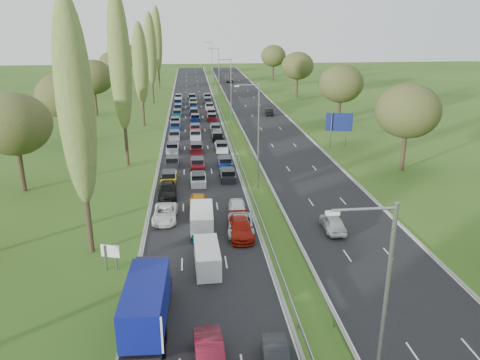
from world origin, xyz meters
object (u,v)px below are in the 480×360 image
white_van_rear (202,218)px  direction_sign (339,124)px  near_car_3 (167,190)px  blue_lorry (148,301)px  white_van_front (207,256)px  near_car_2 (165,213)px  info_sign (110,254)px

white_van_rear → direction_sign: (21.62, 28.00, 2.50)m
near_car_3 → blue_lorry: 23.20m
near_car_3 → white_van_front: 16.48m
near_car_3 → direction_sign: direction_sign is taller
white_van_front → direction_sign: direction_sign is taller
near_car_2 → white_van_front: (3.68, -9.63, 0.28)m
blue_lorry → direction_sign: size_ratio=1.64×
white_van_front → white_van_rear: size_ratio=0.91×
white_van_front → white_van_rear: white_van_rear is taller
near_car_2 → white_van_front: bearing=-67.3°
near_car_3 → white_van_rear: bearing=-70.2°
near_car_2 → info_sign: 9.93m
blue_lorry → near_car_2: bearing=91.5°
info_sign → near_car_3: bearing=76.8°
near_car_2 → near_car_3: bearing=92.1°
near_car_3 → direction_sign: 31.73m
near_car_2 → info_sign: info_sign is taller
info_sign → direction_sign: bearing=50.4°
near_car_3 → info_sign: info_sign is taller
blue_lorry → info_sign: bearing=116.9°
direction_sign → white_van_rear: bearing=-127.7°
white_van_rear → info_sign: white_van_rear is taller
near_car_3 → white_van_front: bearing=-78.8°
near_car_3 → info_sign: size_ratio=2.36×
white_van_front → direction_sign: 41.29m
info_sign → direction_sign: 45.20m
near_car_2 → white_van_rear: bearing=-33.1°
blue_lorry → white_van_front: (3.93, 7.12, -0.91)m
info_sign → near_car_2: bearing=68.1°
white_van_rear → direction_sign: 35.46m
direction_sign → blue_lorry: bearing=-120.9°
blue_lorry → info_sign: blue_lorry is taller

